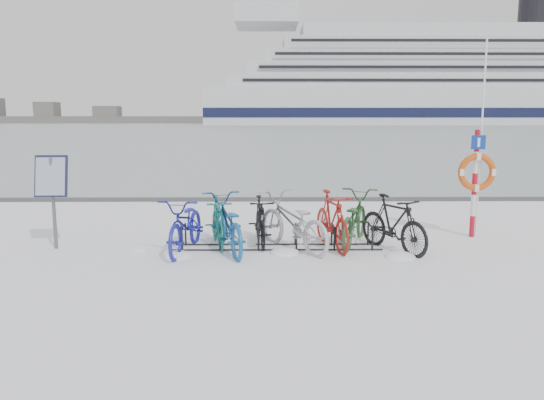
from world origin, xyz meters
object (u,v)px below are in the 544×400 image
at_px(info_board, 52,182).
at_px(bike_rack, 277,239).
at_px(cruise_ferry, 413,87).
at_px(lifebuoy_station, 477,172).

bearing_deg(info_board, bike_rack, -1.21).
bearing_deg(cruise_ferry, bike_rack, -105.98).
height_order(bike_rack, lifebuoy_station, lifebuoy_station).
xyz_separation_m(bike_rack, info_board, (-4.27, -0.02, 1.12)).
distance_m(bike_rack, info_board, 4.41).
bearing_deg(lifebuoy_station, cruise_ferry, 75.11).
relative_size(info_board, lifebuoy_station, 0.44).
height_order(lifebuoy_station, cruise_ferry, cruise_ferry).
bearing_deg(lifebuoy_station, bike_rack, -168.05).
bearing_deg(info_board, lifebuoy_station, 4.61).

